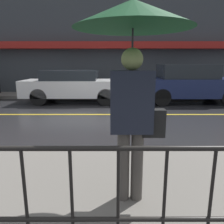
# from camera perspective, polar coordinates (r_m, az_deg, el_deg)

# --- Properties ---
(ground_plane) EXTENTS (80.00, 80.00, 0.00)m
(ground_plane) POSITION_cam_1_polar(r_m,az_deg,el_deg) (7.35, -4.62, -0.67)
(ground_plane) COLOR #262628
(sidewalk_near) EXTENTS (28.00, 2.73, 0.14)m
(sidewalk_near) POSITION_cam_1_polar(r_m,az_deg,el_deg) (3.01, -12.27, -19.99)
(sidewalk_near) COLOR slate
(sidewalk_near) RESTS_ON ground_plane
(sidewalk_far) EXTENTS (28.00, 1.61, 0.14)m
(sidewalk_far) POSITION_cam_1_polar(r_m,az_deg,el_deg) (11.37, -2.95, 4.42)
(sidewalk_far) COLOR slate
(sidewalk_far) RESTS_ON ground_plane
(lane_marking) EXTENTS (25.20, 0.12, 0.01)m
(lane_marking) POSITION_cam_1_polar(r_m,az_deg,el_deg) (7.35, -4.62, -0.64)
(lane_marking) COLOR gold
(lane_marking) RESTS_ON ground_plane
(building_storefront) EXTENTS (28.00, 0.85, 4.91)m
(building_storefront) POSITION_cam_1_polar(r_m,az_deg,el_deg) (12.21, -2.85, 16.25)
(building_storefront) COLOR #383D42
(building_storefront) RESTS_ON ground_plane
(railing_foreground) EXTENTS (12.00, 0.04, 1.00)m
(railing_foreground) POSITION_cam_1_polar(r_m,az_deg,el_deg) (1.74, -21.60, -19.86)
(railing_foreground) COLOR black
(railing_foreground) RESTS_ON sidewalk_near
(pedestrian) EXTENTS (1.19, 1.19, 2.13)m
(pedestrian) POSITION_cam_1_polar(r_m,az_deg,el_deg) (2.28, 5.62, 17.96)
(pedestrian) COLOR #4C4742
(pedestrian) RESTS_ON sidewalk_near
(car_white) EXTENTS (4.38, 1.71, 1.39)m
(car_white) POSITION_cam_1_polar(r_m,az_deg,el_deg) (9.69, -9.76, 6.79)
(car_white) COLOR silver
(car_white) RESTS_ON ground_plane
(car_navy) EXTENTS (4.37, 1.91, 1.64)m
(car_navy) POSITION_cam_1_polar(r_m,az_deg,el_deg) (10.10, 19.45, 7.04)
(car_navy) COLOR #19234C
(car_navy) RESTS_ON ground_plane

